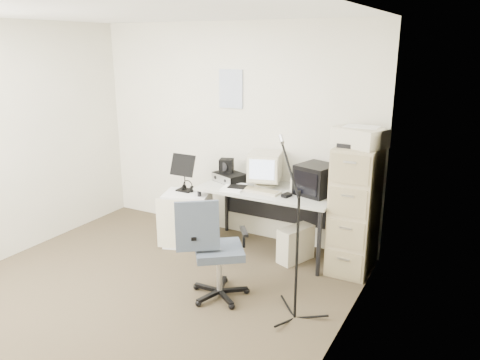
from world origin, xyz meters
The scene contains 22 objects.
floor centered at (0.00, 0.00, -0.01)m, with size 3.60×3.60×0.01m, color #3D3627.
ceiling centered at (0.00, 0.00, 2.50)m, with size 3.60×3.60×0.01m, color white.
wall_back centered at (0.00, 1.80, 1.25)m, with size 3.60×0.02×2.50m, color beige.
wall_right centered at (1.80, 0.00, 1.25)m, with size 0.02×3.60×2.50m, color beige.
wall_calendar centered at (-0.02, 1.79, 1.75)m, with size 0.30×0.02×0.44m, color white.
filing_cabinet centered at (1.58, 1.48, 0.65)m, with size 0.40×0.60×1.30m, color tan.
printer centered at (1.58, 1.46, 1.39)m, with size 0.47×0.32×0.18m, color beige.
desk centered at (0.63, 1.45, 0.36)m, with size 1.50×0.70×0.73m, color beige.
crt_monitor centered at (0.54, 1.55, 0.92)m, with size 0.34×0.36×0.38m, color beige.
crt_tv centered at (1.14, 1.53, 0.89)m, with size 0.35×0.37×0.32m, color black.
desk_speaker centered at (0.90, 1.54, 0.80)m, with size 0.08×0.08×0.14m, color beige.
keyboard centered at (0.60, 1.31, 0.74)m, with size 0.44×0.16×0.02m, color beige.
mouse centered at (0.91, 1.30, 0.75)m, with size 0.07×0.11×0.03m, color black.
radio_receiver centered at (0.12, 1.50, 0.78)m, with size 0.35×0.25×0.10m, color black.
radio_speaker centered at (0.06, 1.53, 0.91)m, with size 0.15×0.14×0.15m, color black.
papers centered at (0.29, 1.30, 0.74)m, with size 0.23×0.32×0.02m, color white.
pc_tower centered at (1.00, 1.37, 0.19)m, with size 0.18×0.41×0.38m, color beige.
office_chair centered at (0.66, 0.34, 0.47)m, with size 0.55×0.55×0.95m, color #404954.
side_cart centered at (-0.26, 1.18, 0.31)m, with size 0.50×0.40×0.63m, color silver.
music_stand centered at (-0.33, 1.24, 0.85)m, with size 0.30×0.16×0.44m, color black.
headphones centered at (-0.28, 1.24, 0.67)m, with size 0.14×0.14×0.02m, color black.
mic_stand centered at (1.41, 0.35, 0.74)m, with size 0.02×0.02×1.49m, color black.
Camera 1 is at (2.66, -2.97, 2.25)m, focal length 35.00 mm.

